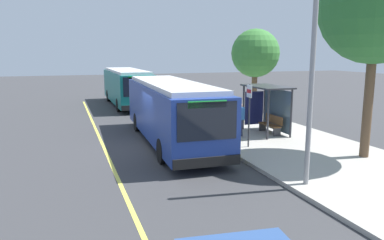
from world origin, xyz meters
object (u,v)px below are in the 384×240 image
object	(u,v)px
route_sign_post	(249,107)
pedestrian_commuter	(240,117)
transit_bus_main	(171,110)
waiting_bench	(271,124)
transit_bus_second	(127,86)

from	to	relation	value
route_sign_post	pedestrian_commuter	distance (m)	2.30
transit_bus_main	waiting_bench	xyz separation A→B (m)	(0.33, 5.31, -0.98)
waiting_bench	route_sign_post	world-z (taller)	route_sign_post
transit_bus_second	transit_bus_main	bearing A→B (deg)	-0.49
transit_bus_main	transit_bus_second	xyz separation A→B (m)	(-13.74, 0.12, -0.00)
transit_bus_second	route_sign_post	distance (m)	16.46
route_sign_post	pedestrian_commuter	world-z (taller)	route_sign_post
transit_bus_second	waiting_bench	size ratio (longest dim) A/B	6.57
transit_bus_main	pedestrian_commuter	world-z (taller)	transit_bus_main
transit_bus_main	waiting_bench	size ratio (longest dim) A/B	6.70
route_sign_post	pedestrian_commuter	xyz separation A→B (m)	(-2.05, 0.59, -0.84)
route_sign_post	transit_bus_main	bearing A→B (deg)	-131.01
transit_bus_second	waiting_bench	xyz separation A→B (m)	(14.07, 5.19, -0.98)
transit_bus_main	transit_bus_second	bearing A→B (deg)	179.51
transit_bus_main	transit_bus_second	size ratio (longest dim) A/B	1.02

